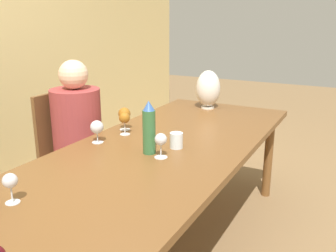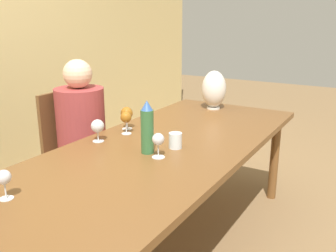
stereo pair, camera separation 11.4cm
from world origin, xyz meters
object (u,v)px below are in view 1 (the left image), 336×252
(water_bottle, at_px, (149,128))
(chair_far, at_px, (71,152))
(wine_glass_0, at_px, (97,127))
(wine_glass_4, at_px, (10,182))
(person_far, at_px, (79,137))
(wine_glass_2, at_px, (124,114))
(wine_glass_3, at_px, (124,118))
(vase, at_px, (208,89))
(water_tumbler, at_px, (176,140))
(wine_glass_1, at_px, (161,140))

(water_bottle, relative_size, chair_far, 0.32)
(water_bottle, distance_m, wine_glass_0, 0.38)
(wine_glass_4, height_order, person_far, person_far)
(wine_glass_4, bearing_deg, person_far, 27.58)
(wine_glass_2, xyz_separation_m, person_far, (-0.06, 0.36, -0.20))
(wine_glass_0, bearing_deg, wine_glass_2, 1.16)
(water_bottle, bearing_deg, chair_far, 72.47)
(wine_glass_3, height_order, chair_far, chair_far)
(vase, xyz_separation_m, chair_far, (-0.90, 0.70, -0.38))
(wine_glass_0, relative_size, wine_glass_2, 0.90)
(wine_glass_3, relative_size, person_far, 0.12)
(water_tumbler, height_order, wine_glass_2, wine_glass_2)
(vase, distance_m, person_far, 1.12)
(water_tumbler, height_order, wine_glass_0, wine_glass_0)
(wine_glass_4, bearing_deg, water_bottle, -14.74)
(chair_far, bearing_deg, wine_glass_0, -118.69)
(wine_glass_2, height_order, person_far, person_far)
(wine_glass_1, bearing_deg, wine_glass_4, 158.48)
(wine_glass_0, height_order, person_far, person_far)
(wine_glass_1, xyz_separation_m, wine_glass_2, (0.34, 0.47, 0.01))
(wine_glass_0, xyz_separation_m, wine_glass_4, (-0.78, -0.17, -0.00))
(vase, bearing_deg, wine_glass_1, -170.09)
(wine_glass_3, xyz_separation_m, wine_glass_4, (-0.99, -0.12, -0.01))
(vase, bearing_deg, wine_glass_0, 167.42)
(water_tumbler, distance_m, wine_glass_3, 0.42)
(water_tumbler, xyz_separation_m, wine_glass_4, (-0.91, 0.29, 0.05))
(wine_glass_0, relative_size, wine_glass_4, 1.07)
(water_bottle, distance_m, wine_glass_2, 0.49)
(vase, height_order, wine_glass_4, vase)
(wine_glass_1, bearing_deg, water_bottle, 72.30)
(wine_glass_3, bearing_deg, wine_glass_1, -122.09)
(wine_glass_1, distance_m, wine_glass_3, 0.48)
(chair_far, distance_m, person_far, 0.15)
(wine_glass_2, bearing_deg, water_bottle, -129.78)
(vase, bearing_deg, chair_far, 141.83)
(water_bottle, relative_size, wine_glass_2, 1.96)
(wine_glass_0, xyz_separation_m, wine_glass_2, (0.30, 0.01, 0.01))
(water_tumbler, bearing_deg, water_bottle, 148.23)
(water_tumbler, xyz_separation_m, wine_glass_1, (-0.18, 0.00, 0.05))
(water_bottle, xyz_separation_m, wine_glass_1, (-0.03, -0.09, -0.05))
(water_bottle, distance_m, chair_far, 0.94)
(wine_glass_3, bearing_deg, water_tumbler, -100.51)
(vase, relative_size, wine_glass_4, 2.43)
(water_bottle, bearing_deg, wine_glass_0, 87.89)
(vase, height_order, person_far, person_far)
(water_bottle, relative_size, wine_glass_3, 2.03)
(water_bottle, height_order, wine_glass_2, water_bottle)
(vase, distance_m, wine_glass_1, 1.20)
(vase, relative_size, wine_glass_0, 2.28)
(wine_glass_3, bearing_deg, wine_glass_4, -173.26)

